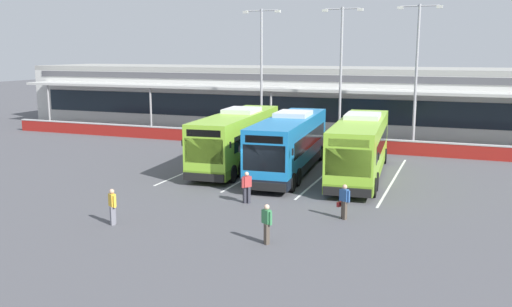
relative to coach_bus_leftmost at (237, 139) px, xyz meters
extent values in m
plane|color=#4C4C51|center=(4.02, -6.40, -1.79)|extent=(200.00, 200.00, 0.00)
cube|color=silver|center=(4.02, 20.60, 0.96)|extent=(70.00, 10.00, 5.50)
cube|color=#19232D|center=(4.02, 15.58, 0.51)|extent=(66.00, 0.08, 2.20)
cube|color=#4C4C51|center=(4.02, 15.57, 3.36)|extent=(68.00, 0.08, 0.60)
cube|color=beige|center=(4.02, 14.10, 2.41)|extent=(67.00, 3.00, 0.24)
cube|color=gray|center=(4.02, 20.60, 3.96)|extent=(70.00, 10.00, 0.50)
cylinder|color=#999999|center=(-26.98, 12.90, 0.31)|extent=(0.20, 0.20, 4.20)
cylinder|color=#999999|center=(-14.58, 12.90, 0.31)|extent=(0.20, 0.20, 4.20)
cylinder|color=#999999|center=(-2.18, 12.90, 0.31)|extent=(0.20, 0.20, 4.20)
cylinder|color=#999999|center=(10.22, 12.90, 0.31)|extent=(0.20, 0.20, 4.20)
cube|color=maroon|center=(4.02, 8.10, -1.29)|extent=(60.00, 0.36, 1.00)
cube|color=#B2B2B2|center=(4.02, 8.10, -0.74)|extent=(60.00, 0.40, 0.10)
cube|color=#8CC633|center=(0.00, -0.04, 0.12)|extent=(3.50, 12.17, 3.19)
cube|color=olive|center=(0.00, -0.04, -1.19)|extent=(3.52, 12.19, 0.56)
cube|color=black|center=(-0.03, 0.36, 0.36)|extent=(3.34, 9.78, 0.96)
cube|color=black|center=(0.48, -5.97, 0.26)|extent=(2.31, 0.28, 1.40)
cube|color=black|center=(0.48, -5.98, 1.26)|extent=(2.05, 0.24, 0.40)
cube|color=silver|center=(-0.08, 0.96, 1.85)|extent=(2.27, 2.95, 0.28)
cube|color=black|center=(0.49, -6.08, -1.24)|extent=(2.45, 0.35, 0.44)
cube|color=black|center=(1.90, -5.50, 0.61)|extent=(0.09, 0.13, 0.36)
cube|color=black|center=(-1.00, -5.74, 0.61)|extent=(0.09, 0.13, 0.36)
cylinder|color=black|center=(0.83, 4.64, -1.27)|extent=(0.40, 1.06, 1.04)
cylinder|color=black|center=(-1.55, 4.45, -1.27)|extent=(0.40, 1.06, 1.04)
cylinder|color=black|center=(1.45, -3.13, -1.27)|extent=(0.40, 1.06, 1.04)
cylinder|color=black|center=(-0.93, -3.32, -1.27)|extent=(0.40, 1.06, 1.04)
cylinder|color=black|center=(1.56, -4.53, -1.27)|extent=(0.40, 1.06, 1.04)
cylinder|color=black|center=(-0.82, -4.72, -1.27)|extent=(0.40, 1.06, 1.04)
cube|color=#1972B7|center=(3.90, -0.85, 0.12)|extent=(3.50, 12.17, 3.19)
cube|color=black|center=(3.90, -0.85, -1.19)|extent=(3.52, 12.19, 0.56)
cube|color=black|center=(3.87, -0.45, 0.36)|extent=(3.34, 9.78, 0.96)
cube|color=black|center=(4.37, -6.78, 0.26)|extent=(2.31, 0.28, 1.40)
cube|color=black|center=(4.37, -6.79, 1.26)|extent=(2.05, 0.24, 0.40)
cube|color=silver|center=(3.82, 0.15, 1.85)|extent=(2.27, 2.95, 0.28)
cube|color=black|center=(4.38, -6.89, -1.24)|extent=(2.45, 0.35, 0.44)
cube|color=black|center=(5.79, -6.31, 0.61)|extent=(0.09, 0.13, 0.36)
cube|color=black|center=(2.89, -6.55, 0.61)|extent=(0.09, 0.13, 0.36)
cylinder|color=black|center=(4.72, 3.83, -1.27)|extent=(0.40, 1.06, 1.04)
cylinder|color=black|center=(2.34, 3.64, -1.27)|extent=(0.40, 1.06, 1.04)
cylinder|color=black|center=(5.34, -3.94, -1.27)|extent=(0.40, 1.06, 1.04)
cylinder|color=black|center=(2.96, -4.13, -1.27)|extent=(0.40, 1.06, 1.04)
cylinder|color=black|center=(5.46, -5.34, -1.27)|extent=(0.40, 1.06, 1.04)
cylinder|color=black|center=(3.07, -5.53, -1.27)|extent=(0.40, 1.06, 1.04)
cube|color=#8CC633|center=(8.25, -0.42, 0.12)|extent=(3.50, 12.17, 3.19)
cube|color=olive|center=(8.25, -0.42, -1.19)|extent=(3.52, 12.19, 0.56)
cube|color=black|center=(8.22, -0.03, 0.36)|extent=(3.34, 9.78, 0.96)
cube|color=black|center=(8.72, -6.35, 0.26)|extent=(2.31, 0.28, 1.40)
cube|color=black|center=(8.73, -6.36, 1.26)|extent=(2.05, 0.24, 0.40)
cube|color=silver|center=(8.17, 0.57, 1.85)|extent=(2.27, 2.95, 0.28)
cube|color=black|center=(8.73, -6.46, -1.24)|extent=(2.45, 0.35, 0.44)
cube|color=black|center=(10.15, -5.89, 0.61)|extent=(0.09, 0.13, 0.36)
cube|color=black|center=(7.25, -6.12, 0.61)|extent=(0.09, 0.13, 0.36)
cylinder|color=black|center=(9.08, 4.26, -1.27)|extent=(0.40, 1.06, 1.04)
cylinder|color=black|center=(6.69, 4.07, -1.27)|extent=(0.40, 1.06, 1.04)
cylinder|color=black|center=(9.70, -3.52, -1.27)|extent=(0.40, 1.06, 1.04)
cylinder|color=black|center=(7.31, -3.71, -1.27)|extent=(0.40, 1.06, 1.04)
cylinder|color=black|center=(9.81, -4.91, -1.27)|extent=(0.40, 1.06, 1.04)
cylinder|color=black|center=(7.43, -5.10, -1.27)|extent=(0.40, 1.06, 1.04)
cube|color=silver|center=(-2.28, -0.40, -1.78)|extent=(0.14, 13.00, 0.01)
cube|color=silver|center=(1.92, -0.40, -1.78)|extent=(0.14, 13.00, 0.01)
cube|color=silver|center=(6.12, -0.40, -1.78)|extent=(0.14, 13.00, 0.01)
cube|color=silver|center=(10.32, -0.40, -1.78)|extent=(0.14, 13.00, 0.01)
cube|color=#4C4238|center=(9.13, -9.14, -1.37)|extent=(0.20, 0.22, 0.84)
cube|color=#4C4238|center=(9.23, -9.32, -1.37)|extent=(0.20, 0.22, 0.84)
cube|color=#2D5693|center=(9.18, -9.23, -0.67)|extent=(0.40, 0.34, 0.56)
cube|color=#2D5693|center=(8.98, -9.15, -0.69)|extent=(0.12, 0.13, 0.54)
cube|color=#2D5693|center=(9.38, -9.32, -0.69)|extent=(0.12, 0.13, 0.54)
sphere|color=tan|center=(9.18, -9.23, -0.28)|extent=(0.22, 0.22, 0.22)
cube|color=maroon|center=(8.92, -9.10, -1.16)|extent=(0.22, 0.30, 0.22)
cylinder|color=maroon|center=(8.92, -9.10, -0.98)|extent=(0.02, 0.02, 0.16)
cube|color=#33333D|center=(3.92, -8.37, -1.37)|extent=(0.23, 0.22, 0.84)
cube|color=#33333D|center=(4.11, -8.33, -1.37)|extent=(0.23, 0.22, 0.84)
cube|color=#B23838|center=(4.02, -8.35, -0.67)|extent=(0.39, 0.40, 0.56)
cube|color=#B23838|center=(3.88, -8.52, -0.69)|extent=(0.13, 0.13, 0.54)
cube|color=#B23838|center=(4.16, -8.18, -0.69)|extent=(0.13, 0.13, 0.54)
sphere|color=#DBB293|center=(4.02, -8.35, -0.28)|extent=(0.22, 0.22, 0.22)
cube|color=#4C4238|center=(6.94, -13.51, -1.37)|extent=(0.21, 0.22, 0.84)
cube|color=#4C4238|center=(7.03, -13.69, -1.37)|extent=(0.21, 0.22, 0.84)
cube|color=#387F4C|center=(6.99, -13.60, -0.67)|extent=(0.40, 0.35, 0.56)
cube|color=#387F4C|center=(6.79, -13.50, -0.69)|extent=(0.13, 0.13, 0.54)
cube|color=#387F4C|center=(7.18, -13.70, -0.69)|extent=(0.13, 0.13, 0.54)
sphere|color=#DBB293|center=(6.99, -13.60, -0.28)|extent=(0.22, 0.22, 0.22)
cube|color=slate|center=(-0.25, -13.62, -1.37)|extent=(0.21, 0.23, 0.84)
cube|color=slate|center=(-0.17, -13.81, -1.37)|extent=(0.21, 0.23, 0.84)
cube|color=gold|center=(-0.21, -13.71, -0.67)|extent=(0.40, 0.36, 0.56)
cube|color=gold|center=(-0.40, -13.61, -0.69)|extent=(0.13, 0.13, 0.54)
cube|color=gold|center=(-0.02, -13.82, -0.69)|extent=(0.13, 0.13, 0.54)
sphere|color=tan|center=(-0.21, -13.71, -0.28)|extent=(0.22, 0.22, 0.22)
cylinder|color=#9E9EA3|center=(-2.13, 10.32, 3.71)|extent=(0.20, 0.20, 11.00)
cylinder|color=#9E9EA3|center=(-2.13, 10.32, 9.06)|extent=(2.80, 0.10, 0.10)
cube|color=silver|center=(-3.53, 10.32, 8.96)|extent=(0.44, 0.28, 0.20)
cube|color=silver|center=(-0.73, 10.32, 8.96)|extent=(0.44, 0.28, 0.20)
cylinder|color=#9E9EA3|center=(4.51, 10.75, 3.71)|extent=(0.20, 0.20, 11.00)
cylinder|color=#9E9EA3|center=(4.51, 10.75, 9.06)|extent=(2.80, 0.10, 0.10)
cube|color=silver|center=(3.11, 10.75, 8.96)|extent=(0.44, 0.28, 0.20)
cube|color=silver|center=(5.91, 10.75, 8.96)|extent=(0.44, 0.28, 0.20)
cylinder|color=#9E9EA3|center=(10.42, 10.06, 3.71)|extent=(0.20, 0.20, 11.00)
cylinder|color=#9E9EA3|center=(10.42, 10.06, 9.06)|extent=(2.80, 0.10, 0.10)
cube|color=silver|center=(9.02, 10.06, 8.96)|extent=(0.44, 0.28, 0.20)
cube|color=silver|center=(11.82, 10.06, 8.96)|extent=(0.44, 0.28, 0.20)
camera|label=1|loc=(14.08, -33.34, 5.78)|focal=38.64mm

